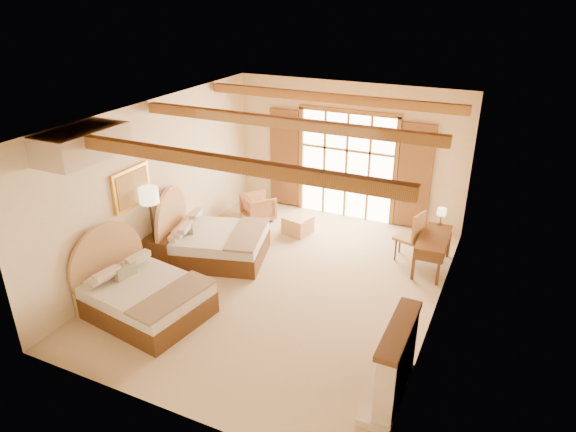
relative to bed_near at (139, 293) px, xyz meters
The scene contains 19 objects.
floor 2.63m from the bed_near, 45.98° to the left, with size 7.00×7.00×0.00m, color tan.
wall_back 5.80m from the bed_near, 71.38° to the left, with size 5.50×5.50×0.00m, color beige.
wall_left 2.42m from the bed_near, 116.65° to the left, with size 7.00×7.00×0.00m, color beige.
wall_right 5.08m from the bed_near, 22.33° to the left, with size 7.00×7.00×0.00m, color beige.
ceiling 3.83m from the bed_near, 45.98° to the left, with size 7.00×7.00×0.00m, color #B16832.
ceiling_beams 3.75m from the bed_near, 45.98° to the left, with size 5.39×4.60×0.18m, color olive, non-canonical shape.
french_doors 5.68m from the bed_near, 71.19° to the left, with size 3.95×0.08×2.60m.
fireplace 4.41m from the bed_near, ahead, with size 0.46×1.40×1.16m.
painting 1.98m from the bed_near, 128.49° to the left, with size 0.06×0.95×0.75m.
canopy_valance 2.63m from the bed_near, 167.87° to the right, with size 0.70×1.40×0.45m, color beige.
bed_near is the anchor object (origin of this frame).
bed_far 2.19m from the bed_near, 90.02° to the left, with size 2.32×1.94×1.29m.
nightstand 1.59m from the bed_near, 115.66° to the left, with size 0.53×0.53×0.63m, color #4F3215.
floor_lamp 1.83m from the bed_near, 117.71° to the left, with size 0.36×0.36×1.72m.
armchair 4.22m from the bed_near, 89.57° to the left, with size 0.67×0.69×0.63m, color #A76E45.
ottoman 4.13m from the bed_near, 73.40° to the left, with size 0.54×0.54×0.40m, color tan.
desk 5.56m from the bed_near, 40.82° to the left, with size 0.60×1.31×0.70m.
desk_chair 5.32m from the bed_near, 45.88° to the left, with size 0.59×0.58×1.06m.
desk_lamp 6.00m from the bed_near, 45.05° to the left, with size 0.18×0.18×0.36m.
Camera 1 is at (3.59, -7.47, 5.15)m, focal length 32.00 mm.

